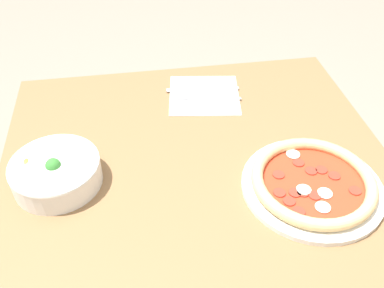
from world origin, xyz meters
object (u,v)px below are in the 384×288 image
pizza (313,183)px  bowl (56,171)px  knife (206,89)px  fork (207,100)px

pizza → bowl: bearing=78.9°
bowl → knife: 0.49m
bowl → fork: bearing=-56.4°
bowl → knife: bearing=-51.8°
pizza → knife: bearing=21.0°
pizza → fork: 0.39m
pizza → bowl: 0.55m
pizza → bowl: (0.11, 0.54, 0.02)m
fork → knife: 0.05m
pizza → fork: size_ratio=1.57×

